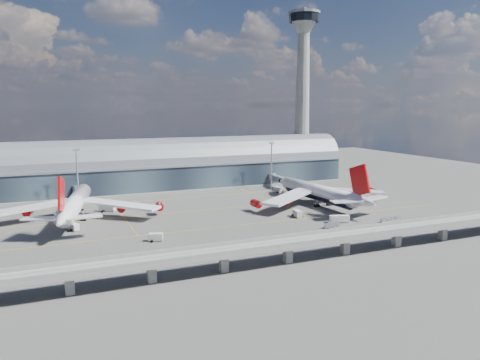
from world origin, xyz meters
name	(u,v)px	position (x,y,z in m)	size (l,w,h in m)	color
ground	(221,220)	(0.00, 0.00, 0.00)	(500.00, 500.00, 0.00)	#474744
taxi_lines	(204,209)	(0.00, 22.11, 0.01)	(200.00, 80.12, 0.01)	gold
terminal	(171,168)	(0.00, 77.99, 11.34)	(200.00, 30.00, 28.00)	#1E2732
control_tower	(302,95)	(85.00, 83.00, 51.64)	(19.00, 19.00, 103.00)	gray
guideway	(288,245)	(0.00, -55.00, 5.29)	(220.00, 8.50, 7.20)	gray
floodlight_mast_left	(77,175)	(-50.00, 55.00, 13.63)	(3.00, 0.70, 25.70)	gray
floodlight_mast_right	(271,164)	(50.00, 55.00, 13.63)	(3.00, 0.70, 25.70)	gray
airliner_left	(74,204)	(-53.77, 22.91, 6.44)	(69.83, 73.54, 22.53)	white
airliner_right	(320,193)	(51.66, 8.72, 5.88)	(68.34, 71.43, 22.66)	white
jet_bridge_left	(79,194)	(-49.79, 53.12, 5.18)	(4.40, 28.00, 7.25)	gray
jet_bridge_right	(283,180)	(55.04, 51.18, 5.18)	(4.40, 32.00, 7.25)	gray
service_truck_0	(73,226)	(-55.57, 7.27, 1.38)	(4.40, 6.78, 2.68)	silver
service_truck_1	(156,237)	(-30.67, -18.68, 1.36)	(5.12, 3.62, 2.70)	silver
service_truck_2	(339,219)	(41.36, -21.47, 1.45)	(7.98, 4.50, 2.78)	silver
service_truck_3	(297,214)	(30.68, -7.15, 1.44)	(3.10, 6.11, 2.82)	silver
service_truck_4	(278,190)	(48.44, 43.92, 1.47)	(3.24, 5.37, 2.91)	silver
service_truck_5	(107,208)	(-39.89, 33.73, 1.66)	(7.10, 5.59, 3.24)	silver
cargo_train_0	(214,253)	(-17.84, -41.11, 0.79)	(6.84, 2.08, 1.51)	gray
cargo_train_1	(390,220)	(60.49, -28.08, 0.79)	(9.11, 1.84, 1.51)	gray
cargo_train_2	(331,225)	(34.54, -26.13, 0.93)	(8.06, 4.53, 1.79)	gray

